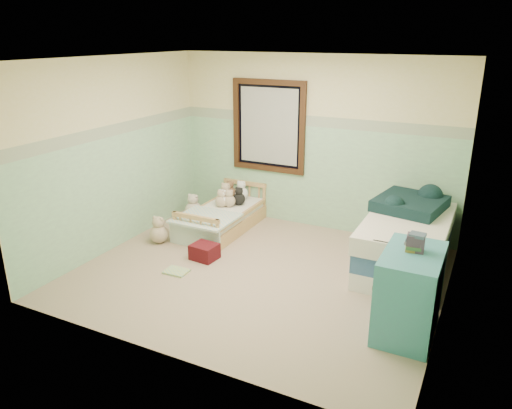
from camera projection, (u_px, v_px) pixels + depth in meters
The scene contains 31 objects.
floor at pixel (258, 274), 5.95m from camera, with size 4.20×3.60×0.02m, color gray.
ceiling at pixel (258, 58), 5.11m from camera, with size 4.20×3.60×0.02m, color white.
wall_back at pixel (313, 144), 7.05m from camera, with size 4.20×0.04×2.50m, color #D1C984.
wall_front at pixel (161, 228), 4.01m from camera, with size 4.20×0.04×2.50m, color #D1C984.
wall_left at pixel (115, 155), 6.42m from camera, with size 0.04×3.60×2.50m, color #D1C984.
wall_right at pixel (456, 201), 4.65m from camera, with size 0.04×3.60×2.50m, color #D1C984.
wainscot_mint at pixel (312, 177), 7.21m from camera, with size 4.20×0.01×1.50m, color #80AC8C.
border_strip at pixel (314, 121), 6.93m from camera, with size 4.20×0.01×0.15m, color #466647.
window_frame at pixel (268, 126), 7.25m from camera, with size 1.16×0.06×1.36m, color black.
window_blinds at pixel (269, 126), 7.26m from camera, with size 0.92×0.01×1.12m, color beige.
toddler_bed_frame at pixel (223, 223), 7.27m from camera, with size 0.74×1.48×0.19m, color #986F49.
toddler_mattress at pixel (222, 213), 7.22m from camera, with size 0.68×1.42×0.12m, color white.
patchwork_quilt at pixel (206, 218), 6.80m from camera, with size 0.80×0.74×0.03m, color #80B8DA.
plush_bed_brown at pixel (230, 192), 7.65m from camera, with size 0.19×0.19×0.19m, color brown.
plush_bed_white at pixel (241, 193), 7.56m from camera, with size 0.21×0.21×0.21m, color white.
plush_bed_tan at pixel (226, 196), 7.44m from camera, with size 0.21×0.21×0.21m, color tan.
plush_bed_dark at pixel (239, 199), 7.35m from camera, with size 0.19×0.19×0.19m, color black.
plush_floor_cream at pixel (193, 210), 7.69m from camera, with size 0.26×0.26×0.26m, color beige.
plush_floor_tan at pixel (159, 234), 6.78m from camera, with size 0.26×0.26×0.26m, color tan.
twin_bed_frame at pixel (405, 258), 6.09m from camera, with size 0.91×1.81×0.22m, color white.
twin_boxspring at pixel (406, 242), 6.02m from camera, with size 0.91×1.81×0.22m, color navy.
twin_mattress at pixel (408, 225), 5.94m from camera, with size 0.94×1.85×0.22m, color white.
teal_blanket at pixel (410, 204), 6.16m from camera, with size 0.77×0.82×0.14m, color black.
dresser at pixel (409, 293), 4.66m from camera, with size 0.53×0.84×0.84m, color teal.
book_stack at pixel (416, 243), 4.53m from camera, with size 0.16×0.13×0.16m, color #592A35.
red_pillow at pixel (205, 252), 6.30m from camera, with size 0.32×0.28×0.20m, color maroon.
floor_book at pixel (176, 271), 5.96m from camera, with size 0.28×0.22×0.03m, color yellow.
extra_plush_0 at pixel (222, 202), 7.27m from camera, with size 0.16×0.16×0.16m, color tan.
extra_plush_1 at pixel (223, 201), 7.28m from camera, with size 0.18×0.18×0.18m, color white.
extra_plush_2 at pixel (221, 201), 7.27m from camera, with size 0.18×0.18×0.18m, color tan.
extra_plush_3 at pixel (229, 201), 7.27m from camera, with size 0.18×0.18×0.18m, color tan.
Camera 1 is at (2.36, -4.78, 2.76)m, focal length 34.39 mm.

